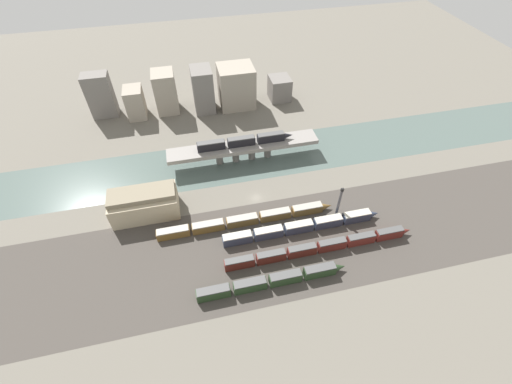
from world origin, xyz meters
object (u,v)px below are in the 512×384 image
object	(u,v)px
train_yard_near	(272,281)
train_yard_far	(302,227)
warehouse_building	(144,203)
train_yard_outer	(246,220)
train_on_bridge	(245,141)
signal_tower	(339,203)
train_yard_mid	(320,247)

from	to	relation	value
train_yard_near	train_yard_far	world-z (taller)	train_yard_near
train_yard_far	warehouse_building	xyz separation A→B (m)	(-54.47, 21.08, 3.33)
train_yard_near	train_yard_outer	distance (m)	26.38
train_on_bridge	train_yard_far	bearing A→B (deg)	-74.58
train_yard_outer	warehouse_building	size ratio (longest dim) A/B	2.70
warehouse_building	signal_tower	world-z (taller)	signal_tower
train_yard_far	warehouse_building	bearing A→B (deg)	158.84
warehouse_building	train_on_bridge	bearing A→B (deg)	27.68
warehouse_building	signal_tower	xyz separation A→B (m)	(69.34, -17.17, 1.65)
train_yard_near	train_yard_outer	xyz separation A→B (m)	(-2.63, 26.24, -0.25)
train_on_bridge	warehouse_building	world-z (taller)	train_on_bridge
train_yard_far	train_on_bridge	bearing A→B (deg)	105.42
train_yard_outer	warehouse_building	distance (m)	38.26
train_yard_outer	train_yard_far	bearing A→B (deg)	-22.27
train_on_bridge	signal_tower	xyz separation A→B (m)	(26.83, -39.47, -3.03)
train_on_bridge	train_yard_near	distance (m)	62.58
train_on_bridge	train_yard_far	distance (m)	45.71
train_yard_mid	signal_tower	bearing A→B (deg)	49.33
train_on_bridge	train_yard_near	size ratio (longest dim) A/B	0.85
train_on_bridge	train_yard_outer	world-z (taller)	train_on_bridge
train_on_bridge	train_yard_mid	bearing A→B (deg)	-74.31
train_on_bridge	train_yard_mid	size ratio (longest dim) A/B	0.62
signal_tower	train_on_bridge	bearing A→B (deg)	124.21
train_on_bridge	train_yard_mid	distance (m)	55.90
train_yard_outer	warehouse_building	bearing A→B (deg)	159.43
train_yard_mid	warehouse_building	size ratio (longest dim) A/B	2.76
train_yard_near	warehouse_building	distance (m)	55.20
signal_tower	warehouse_building	bearing A→B (deg)	166.09
train_yard_far	train_yard_near	bearing A→B (deg)	-131.11
train_yard_far	signal_tower	world-z (taller)	signal_tower
train_yard_mid	train_yard_outer	distance (m)	28.02
train_yard_mid	train_yard_far	size ratio (longest dim) A/B	1.14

